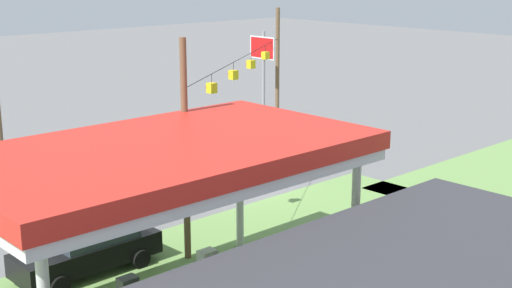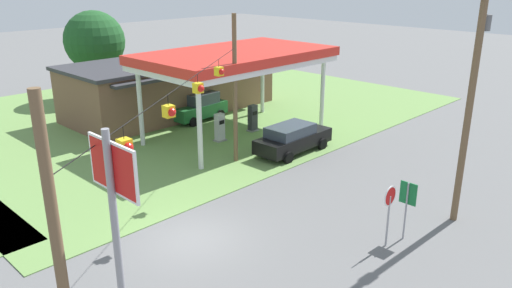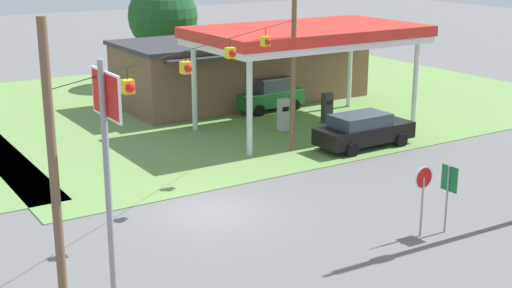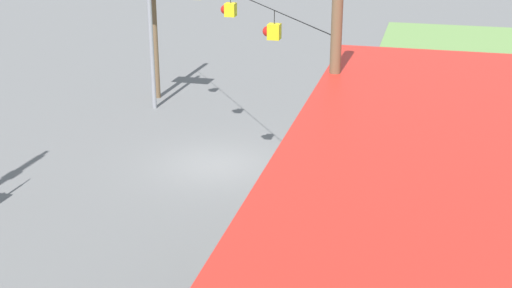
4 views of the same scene
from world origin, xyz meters
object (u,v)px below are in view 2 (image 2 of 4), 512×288
at_px(gas_station_store, 172,85).
at_px(car_at_pumps_rear, 199,107).
at_px(stop_sign_roadside, 390,203).
at_px(car_at_pumps_front, 293,138).
at_px(fuel_pump_far, 253,119).
at_px(stop_sign_overhead, 116,212).
at_px(tree_behind_station, 95,41).
at_px(gas_station_canopy, 236,59).
at_px(fuel_pump_near, 220,128).
at_px(utility_pole_main, 472,91).
at_px(route_sign, 407,199).

distance_m(gas_station_store, car_at_pumps_rear, 3.40).
relative_size(car_at_pumps_rear, stop_sign_roadside, 1.72).
bearing_deg(stop_sign_roadside, car_at_pumps_front, -120.20).
relative_size(fuel_pump_far, stop_sign_roadside, 0.71).
height_order(car_at_pumps_front, stop_sign_overhead, stop_sign_overhead).
xyz_separation_m(fuel_pump_far, tree_behind_station, (-2.34, 15.75, 3.86)).
xyz_separation_m(car_at_pumps_front, car_at_pumps_rear, (0.51, 9.17, 0.10)).
bearing_deg(car_at_pumps_rear, gas_station_store, -95.61).
bearing_deg(fuel_pump_far, stop_sign_roadside, -115.95).
bearing_deg(gas_station_canopy, car_at_pumps_front, -88.49).
distance_m(fuel_pump_near, car_at_pumps_rear, 5.04).
distance_m(gas_station_canopy, utility_pole_main, 14.99).
distance_m(car_at_pumps_rear, stop_sign_overhead, 24.27).
relative_size(gas_station_store, utility_pole_main, 1.55).
xyz_separation_m(gas_station_canopy, fuel_pump_far, (1.46, -0.00, -4.13)).
height_order(fuel_pump_near, car_at_pumps_front, fuel_pump_near).
xyz_separation_m(car_at_pumps_front, utility_pole_main, (-1.46, -10.33, 4.68)).
bearing_deg(gas_station_store, fuel_pump_near, -105.81).
xyz_separation_m(gas_station_canopy, tree_behind_station, (-0.89, 15.75, -0.28)).
xyz_separation_m(gas_station_canopy, car_at_pumps_front, (0.12, -4.58, -4.08)).
bearing_deg(stop_sign_overhead, gas_station_store, 51.09).
xyz_separation_m(fuel_pump_far, car_at_pumps_front, (-1.33, -4.58, 0.05)).
bearing_deg(car_at_pumps_front, stop_sign_overhead, -153.93).
bearing_deg(route_sign, gas_station_canopy, 72.95).
xyz_separation_m(car_at_pumps_front, tree_behind_station, (-1.01, 20.34, 3.81)).
height_order(fuel_pump_far, stop_sign_roadside, stop_sign_roadside).
bearing_deg(car_at_pumps_rear, fuel_pump_far, 96.77).
bearing_deg(fuel_pump_near, route_sign, -101.54).
distance_m(car_at_pumps_front, tree_behind_station, 20.71).
height_order(gas_station_store, car_at_pumps_front, gas_station_store).
bearing_deg(route_sign, utility_pole_main, -13.54).
distance_m(fuel_pump_far, stop_sign_roadside, 15.58).
bearing_deg(fuel_pump_near, car_at_pumps_rear, 65.51).
relative_size(fuel_pump_far, utility_pole_main, 0.18).
xyz_separation_m(gas_station_store, fuel_pump_near, (-2.22, -7.83, -1.16)).
xyz_separation_m(gas_station_canopy, route_sign, (-4.35, -14.19, -3.28)).
distance_m(gas_station_store, tree_behind_station, 8.53).
bearing_deg(car_at_pumps_front, gas_station_store, 85.98).
distance_m(car_at_pumps_front, utility_pole_main, 11.44).
bearing_deg(stop_sign_overhead, fuel_pump_near, 41.54).
bearing_deg(fuel_pump_near, utility_pole_main, -89.55).
bearing_deg(car_at_pumps_front, route_sign, -116.03).
xyz_separation_m(gas_station_store, car_at_pumps_rear, (-0.13, -3.24, -1.01)).
xyz_separation_m(gas_station_canopy, stop_sign_roadside, (-5.35, -13.98, -3.17)).
bearing_deg(fuel_pump_near, stop_sign_roadside, -105.56).
distance_m(car_at_pumps_rear, utility_pole_main, 20.13).
xyz_separation_m(fuel_pump_far, stop_sign_overhead, (-17.33, -12.78, 3.97)).
bearing_deg(fuel_pump_near, gas_station_canopy, 0.06).
bearing_deg(gas_station_store, car_at_pumps_rear, -92.25).
relative_size(utility_pole_main, tree_behind_station, 1.40).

